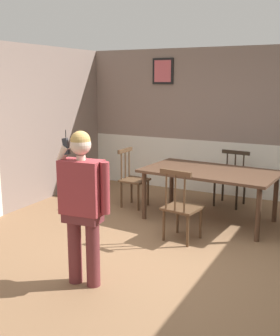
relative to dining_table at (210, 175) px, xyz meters
The scene contains 7 objects.
ground_plane 1.65m from the dining_table, 92.71° to the right, with size 6.70×6.70×0.00m, color #846042.
room_back_partition 1.66m from the dining_table, 92.79° to the left, with size 5.80×0.17×2.63m.
dining_table is the anchor object (origin of this frame).
chair_near_window 0.96m from the dining_table, 94.62° to the right, with size 0.50×0.50×0.97m.
chair_by_doorway 1.36m from the dining_table, behind, with size 0.42×0.42×0.96m.
chair_at_table_head 0.97m from the dining_table, 85.51° to the left, with size 0.52×0.52×0.90m.
person_figure 2.54m from the dining_table, 101.74° to the right, with size 0.57×0.27×1.59m.
Camera 1 is at (1.85, -4.22, 2.06)m, focal length 44.14 mm.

